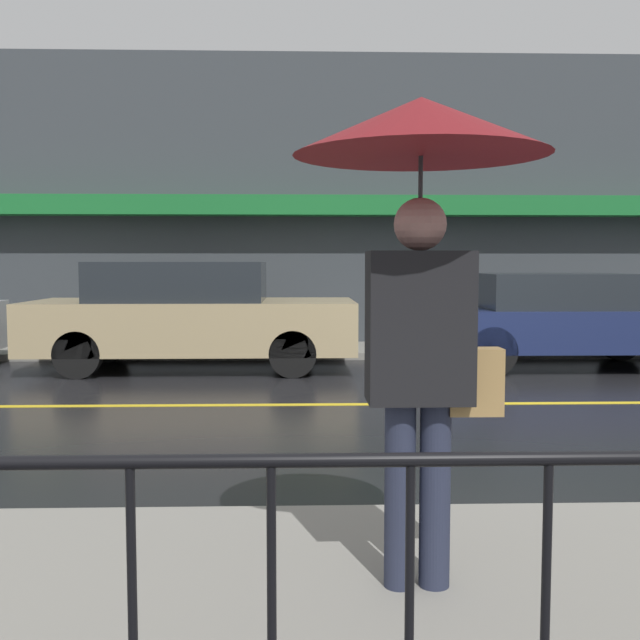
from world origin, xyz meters
TOP-DOWN VIEW (x-y plane):
  - ground_plane at (0.00, 0.00)m, footprint 80.00×80.00m
  - sidewalk_far at (0.00, 4.69)m, footprint 28.00×1.78m
  - lane_marking at (0.00, 0.00)m, footprint 25.20×0.12m
  - building_storefront at (0.00, 5.71)m, footprint 28.00×0.85m
  - pedestrian at (-1.79, -4.94)m, footprint 1.12×1.12m
  - car_tan at (-3.91, 2.85)m, footprint 4.73×1.92m
  - car_navy at (1.59, 2.85)m, footprint 4.07×1.85m

SIDE VIEW (x-z plane):
  - ground_plane at x=0.00m, z-range 0.00..0.00m
  - lane_marking at x=0.00m, z-range 0.00..0.01m
  - sidewalk_far at x=0.00m, z-range 0.00..0.11m
  - car_navy at x=1.59m, z-range 0.03..1.45m
  - car_tan at x=-3.91m, z-range 0.01..1.60m
  - pedestrian at x=-1.79m, z-range 0.77..2.95m
  - building_storefront at x=0.00m, z-range -0.01..5.38m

